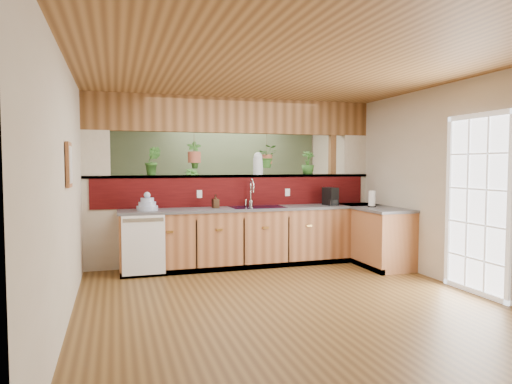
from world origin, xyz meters
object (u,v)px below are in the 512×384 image
object	(u,v)px
soap_dispenser	(215,201)
coffee_maker	(331,197)
paper_towel	(372,199)
faucet	(251,192)
dish_stack	(147,205)
glass_jar	(258,163)
shelving_console	(175,218)

from	to	relation	value
soap_dispenser	coffee_maker	distance (m)	1.88
paper_towel	soap_dispenser	bearing A→B (deg)	166.91
paper_towel	coffee_maker	bearing A→B (deg)	134.44
paper_towel	faucet	bearing A→B (deg)	159.21
dish_stack	soap_dispenser	size ratio (longest dim) A/B	1.48
faucet	glass_jar	bearing A→B (deg)	50.01
faucet	glass_jar	size ratio (longest dim) A/B	1.19
dish_stack	coffee_maker	world-z (taller)	coffee_maker
coffee_maker	paper_towel	bearing A→B (deg)	-57.49
coffee_maker	soap_dispenser	bearing A→B (deg)	165.96
coffee_maker	glass_jar	size ratio (longest dim) A/B	0.79
paper_towel	shelving_console	world-z (taller)	paper_towel
soap_dispenser	coffee_maker	world-z (taller)	coffee_maker
dish_stack	glass_jar	size ratio (longest dim) A/B	0.84
soap_dispenser	glass_jar	distance (m)	1.02
faucet	coffee_maker	xyz separation A→B (m)	(1.28, -0.19, -0.10)
dish_stack	glass_jar	world-z (taller)	glass_jar
dish_stack	soap_dispenser	xyz separation A→B (m)	(1.00, 0.06, 0.02)
dish_stack	coffee_maker	xyz separation A→B (m)	(2.88, -0.01, 0.05)
soap_dispenser	dish_stack	bearing A→B (deg)	-176.81
soap_dispenser	shelving_console	distance (m)	2.31
faucet	soap_dispenser	world-z (taller)	faucet
coffee_maker	faucet	bearing A→B (deg)	159.74
paper_towel	shelving_console	size ratio (longest dim) A/B	0.19
faucet	shelving_console	bearing A→B (deg)	113.61
coffee_maker	paper_towel	xyz separation A→B (m)	(0.47, -0.48, -0.01)
dish_stack	coffee_maker	size ratio (longest dim) A/B	1.06
soap_dispenser	shelving_console	world-z (taller)	soap_dispenser
glass_jar	shelving_console	distance (m)	2.45
coffee_maker	shelving_console	size ratio (longest dim) A/B	0.21
faucet	paper_towel	bearing A→B (deg)	-20.79
faucet	shelving_console	xyz separation A→B (m)	(-0.92, 2.12, -0.63)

